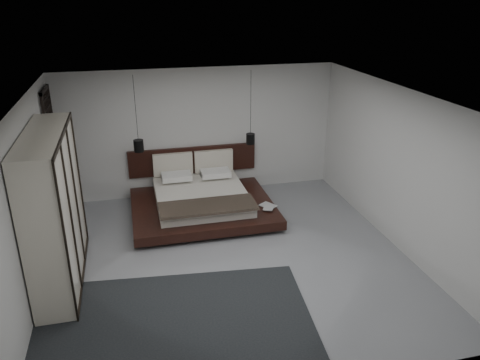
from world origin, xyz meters
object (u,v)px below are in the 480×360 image
object	(u,v)px
pendant_left	(139,146)
wardrobe	(54,209)
lattice_screen	(54,155)
pendant_right	(250,139)
bed	(201,199)
rug	(170,335)

from	to	relation	value
pendant_left	wardrobe	size ratio (longest dim) A/B	0.62
lattice_screen	wardrobe	bearing A→B (deg)	-83.91
lattice_screen	pendant_right	xyz separation A→B (m)	(3.93, -0.10, 0.08)
bed	rug	bearing A→B (deg)	-105.88
bed	pendant_right	distance (m)	1.65
pendant_right	rug	size ratio (longest dim) A/B	0.39
wardrobe	rug	distance (m)	2.62
bed	pendant_right	world-z (taller)	pendant_right
wardrobe	rug	xyz separation A→B (m)	(1.50, -1.79, -1.19)
wardrobe	rug	size ratio (longest dim) A/B	0.62
rug	pendant_left	bearing A→B (deg)	91.86
lattice_screen	wardrobe	world-z (taller)	lattice_screen
bed	wardrobe	size ratio (longest dim) A/B	1.15
pendant_right	rug	distance (m)	4.80
lattice_screen	bed	bearing A→B (deg)	-11.09
pendant_right	wardrobe	distance (m)	4.33
pendant_left	rug	xyz separation A→B (m)	(0.13, -4.05, -1.39)
pendant_left	pendant_right	size ratio (longest dim) A/B	0.99
pendant_right	wardrobe	bearing A→B (deg)	-148.40
lattice_screen	bed	distance (m)	3.00
pendant_left	pendant_right	world-z (taller)	same
wardrobe	rug	bearing A→B (deg)	-50.06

